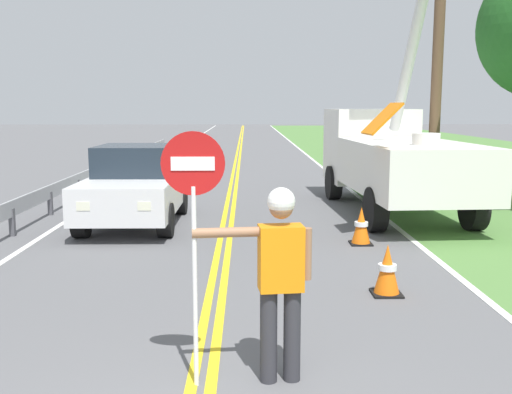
{
  "coord_description": "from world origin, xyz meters",
  "views": [
    {
      "loc": [
        0.42,
        -3.07,
        2.54
      ],
      "look_at": [
        0.56,
        5.63,
        1.2
      ],
      "focal_mm": 41.46,
      "sensor_mm": 36.0,
      "label": 1
    }
  ],
  "objects": [
    {
      "name": "centerline_yellow_right",
      "position": [
        0.09,
        20.0,
        0.01
      ],
      "size": [
        0.11,
        110.0,
        0.01
      ],
      "primitive_type": "cube",
      "color": "yellow",
      "rests_on": "ground"
    },
    {
      "name": "oncoming_sedan_nearest",
      "position": [
        -1.98,
        9.6,
        0.83
      ],
      "size": [
        1.93,
        4.12,
        1.7
      ],
      "color": "silver",
      "rests_on": "ground"
    },
    {
      "name": "utility_pole_near",
      "position": [
        5.32,
        12.31,
        4.55
      ],
      "size": [
        1.8,
        0.28,
        8.73
      ],
      "color": "brown",
      "rests_on": "ground"
    },
    {
      "name": "stop_sign_paddle",
      "position": [
        -0.04,
        2.05,
        1.71
      ],
      "size": [
        0.56,
        0.04,
        2.33
      ],
      "color": "silver",
      "rests_on": "ground"
    },
    {
      "name": "centerline_yellow_left",
      "position": [
        -0.09,
        20.0,
        0.01
      ],
      "size": [
        0.11,
        110.0,
        0.01
      ],
      "primitive_type": "cube",
      "color": "yellow",
      "rests_on": "ground"
    },
    {
      "name": "edge_line_left",
      "position": [
        -3.6,
        20.0,
        0.01
      ],
      "size": [
        0.12,
        110.0,
        0.01
      ],
      "primitive_type": "cube",
      "color": "silver",
      "rests_on": "ground"
    },
    {
      "name": "traffic_cone_lead",
      "position": [
        2.33,
        4.66,
        0.34
      ],
      "size": [
        0.4,
        0.4,
        0.7
      ],
      "color": "orange",
      "rests_on": "ground"
    },
    {
      "name": "utility_bucket_truck",
      "position": [
        3.94,
        11.3,
        1.43
      ],
      "size": [
        2.67,
        6.92,
        6.01
      ],
      "color": "white",
      "rests_on": "ground"
    },
    {
      "name": "guardrail_left_shoulder",
      "position": [
        -4.2,
        14.13,
        0.52
      ],
      "size": [
        0.1,
        32.0,
        0.71
      ],
      "color": "#9EA0A3",
      "rests_on": "ground"
    },
    {
      "name": "flagger_worker",
      "position": [
        0.72,
        2.13,
        1.05
      ],
      "size": [
        1.08,
        0.28,
        1.83
      ],
      "color": "#2D2D33",
      "rests_on": "ground"
    },
    {
      "name": "traffic_cone_mid",
      "position": [
        2.55,
        7.62,
        0.34
      ],
      "size": [
        0.4,
        0.4,
        0.7
      ],
      "color": "orange",
      "rests_on": "ground"
    },
    {
      "name": "edge_line_right",
      "position": [
        3.6,
        20.0,
        0.01
      ],
      "size": [
        0.12,
        110.0,
        0.01
      ],
      "primitive_type": "cube",
      "color": "silver",
      "rests_on": "ground"
    }
  ]
}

